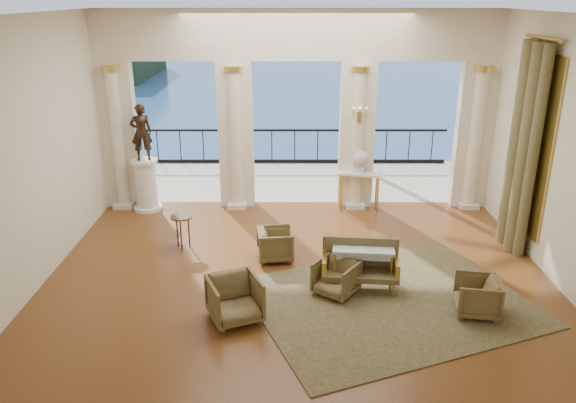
{
  "coord_description": "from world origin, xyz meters",
  "views": [
    {
      "loc": [
        -0.17,
        -8.86,
        4.79
      ],
      "look_at": [
        -0.19,
        0.6,
        1.28
      ],
      "focal_mm": 35.0,
      "sensor_mm": 36.0,
      "label": 1
    }
  ],
  "objects_px": {
    "armchair_d": "(275,243)",
    "side_table": "(182,221)",
    "settee": "(360,264)",
    "console_table": "(360,179)",
    "statue": "(141,132)",
    "armchair_a": "(235,297)",
    "pedestal": "(146,186)",
    "armchair_c": "(477,294)",
    "game_table": "(363,250)",
    "armchair_b": "(336,276)"
  },
  "relations": [
    {
      "from": "armchair_c",
      "to": "settee",
      "type": "bearing_deg",
      "value": -106.99
    },
    {
      "from": "armchair_c",
      "to": "pedestal",
      "type": "height_order",
      "value": "pedestal"
    },
    {
      "from": "armchair_a",
      "to": "pedestal",
      "type": "bearing_deg",
      "value": 94.66
    },
    {
      "from": "settee",
      "to": "statue",
      "type": "relative_size",
      "value": 1.04
    },
    {
      "from": "armchair_c",
      "to": "game_table",
      "type": "distance_m",
      "value": 1.98
    },
    {
      "from": "armchair_d",
      "to": "console_table",
      "type": "xyz_separation_m",
      "value": [
        1.9,
        2.67,
        0.42
      ]
    },
    {
      "from": "armchair_a",
      "to": "side_table",
      "type": "height_order",
      "value": "armchair_a"
    },
    {
      "from": "armchair_c",
      "to": "armchair_d",
      "type": "bearing_deg",
      "value": -111.74
    },
    {
      "from": "settee",
      "to": "pedestal",
      "type": "bearing_deg",
      "value": 146.03
    },
    {
      "from": "armchair_c",
      "to": "side_table",
      "type": "relative_size",
      "value": 0.98
    },
    {
      "from": "armchair_c",
      "to": "settee",
      "type": "xyz_separation_m",
      "value": [
        -1.75,
        0.87,
        0.09
      ]
    },
    {
      "from": "armchair_b",
      "to": "armchair_d",
      "type": "height_order",
      "value": "armchair_d"
    },
    {
      "from": "armchair_a",
      "to": "side_table",
      "type": "relative_size",
      "value": 1.13
    },
    {
      "from": "armchair_a",
      "to": "statue",
      "type": "height_order",
      "value": "statue"
    },
    {
      "from": "armchair_d",
      "to": "side_table",
      "type": "height_order",
      "value": "side_table"
    },
    {
      "from": "armchair_d",
      "to": "pedestal",
      "type": "relative_size",
      "value": 0.55
    },
    {
      "from": "settee",
      "to": "statue",
      "type": "distance_m",
      "value": 6.04
    },
    {
      "from": "pedestal",
      "to": "statue",
      "type": "height_order",
      "value": "statue"
    },
    {
      "from": "settee",
      "to": "statue",
      "type": "height_order",
      "value": "statue"
    },
    {
      "from": "pedestal",
      "to": "statue",
      "type": "bearing_deg",
      "value": -45.0
    },
    {
      "from": "armchair_d",
      "to": "side_table",
      "type": "xyz_separation_m",
      "value": [
        -1.86,
        0.47,
        0.26
      ]
    },
    {
      "from": "settee",
      "to": "pedestal",
      "type": "relative_size",
      "value": 1.11
    },
    {
      "from": "console_table",
      "to": "side_table",
      "type": "bearing_deg",
      "value": -134.98
    },
    {
      "from": "armchair_a",
      "to": "armchair_c",
      "type": "height_order",
      "value": "armchair_a"
    },
    {
      "from": "statue",
      "to": "armchair_b",
      "type": "bearing_deg",
      "value": 119.5
    },
    {
      "from": "settee",
      "to": "console_table",
      "type": "distance_m",
      "value": 3.79
    },
    {
      "from": "armchair_d",
      "to": "console_table",
      "type": "height_order",
      "value": "console_table"
    },
    {
      "from": "settee",
      "to": "side_table",
      "type": "bearing_deg",
      "value": 160.16
    },
    {
      "from": "armchair_d",
      "to": "settee",
      "type": "height_order",
      "value": "settee"
    },
    {
      "from": "armchair_a",
      "to": "side_table",
      "type": "bearing_deg",
      "value": 93.12
    },
    {
      "from": "pedestal",
      "to": "armchair_d",
      "type": "bearing_deg",
      "value": -40.48
    },
    {
      "from": "side_table",
      "to": "armchair_c",
      "type": "bearing_deg",
      "value": -25.51
    },
    {
      "from": "armchair_a",
      "to": "game_table",
      "type": "height_order",
      "value": "armchair_a"
    },
    {
      "from": "armchair_c",
      "to": "pedestal",
      "type": "bearing_deg",
      "value": -116.55
    },
    {
      "from": "armchair_b",
      "to": "armchair_c",
      "type": "relative_size",
      "value": 0.98
    },
    {
      "from": "settee",
      "to": "pedestal",
      "type": "distance_m",
      "value": 5.87
    },
    {
      "from": "pedestal",
      "to": "side_table",
      "type": "bearing_deg",
      "value": -60.55
    },
    {
      "from": "statue",
      "to": "console_table",
      "type": "bearing_deg",
      "value": 163.89
    },
    {
      "from": "armchair_d",
      "to": "side_table",
      "type": "bearing_deg",
      "value": 68.52
    },
    {
      "from": "statue",
      "to": "side_table",
      "type": "relative_size",
      "value": 1.87
    },
    {
      "from": "armchair_d",
      "to": "side_table",
      "type": "relative_size",
      "value": 0.97
    },
    {
      "from": "statue",
      "to": "armchair_a",
      "type": "bearing_deg",
      "value": 100.95
    },
    {
      "from": "settee",
      "to": "pedestal",
      "type": "height_order",
      "value": "pedestal"
    },
    {
      "from": "armchair_a",
      "to": "pedestal",
      "type": "height_order",
      "value": "pedestal"
    },
    {
      "from": "armchair_d",
      "to": "game_table",
      "type": "xyz_separation_m",
      "value": [
        1.54,
        -0.97,
        0.31
      ]
    },
    {
      "from": "pedestal",
      "to": "armchair_c",
      "type": "bearing_deg",
      "value": -35.98
    },
    {
      "from": "pedestal",
      "to": "side_table",
      "type": "xyz_separation_m",
      "value": [
        1.21,
        -2.15,
        0.01
      ]
    },
    {
      "from": "armchair_d",
      "to": "settee",
      "type": "bearing_deg",
      "value": -133.39
    },
    {
      "from": "armchair_b",
      "to": "game_table",
      "type": "relative_size",
      "value": 0.6
    },
    {
      "from": "armchair_b",
      "to": "console_table",
      "type": "bearing_deg",
      "value": 112.76
    }
  ]
}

